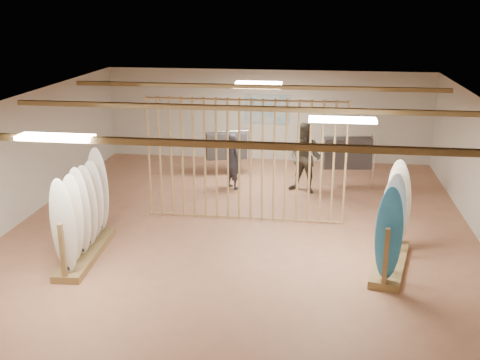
# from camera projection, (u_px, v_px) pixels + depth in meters

# --- Properties ---
(floor) EXTENTS (12.00, 12.00, 0.00)m
(floor) POSITION_uv_depth(u_px,v_px,m) (240.00, 233.00, 12.10)
(floor) COLOR #A26B4E
(floor) RESTS_ON ground
(ceiling) EXTENTS (12.00, 12.00, 0.00)m
(ceiling) POSITION_uv_depth(u_px,v_px,m) (240.00, 104.00, 11.25)
(ceiling) COLOR gray
(ceiling) RESTS_ON ground
(wall_back) EXTENTS (12.00, 0.00, 12.00)m
(wall_back) POSITION_uv_depth(u_px,v_px,m) (267.00, 115.00, 17.34)
(wall_back) COLOR beige
(wall_back) RESTS_ON ground
(wall_front) EXTENTS (12.00, 0.00, 12.00)m
(wall_front) POSITION_uv_depth(u_px,v_px,m) (162.00, 330.00, 6.02)
(wall_front) COLOR beige
(wall_front) RESTS_ON ground
(wall_left) EXTENTS (0.00, 12.00, 12.00)m
(wall_left) POSITION_uv_depth(u_px,v_px,m) (15.00, 162.00, 12.34)
(wall_left) COLOR beige
(wall_left) RESTS_ON ground
(ceiling_slats) EXTENTS (9.50, 6.12, 0.10)m
(ceiling_slats) POSITION_uv_depth(u_px,v_px,m) (240.00, 108.00, 11.28)
(ceiling_slats) COLOR olive
(ceiling_slats) RESTS_ON ground
(light_panels) EXTENTS (1.20, 0.35, 0.06)m
(light_panels) POSITION_uv_depth(u_px,v_px,m) (240.00, 107.00, 11.27)
(light_panels) COLOR white
(light_panels) RESTS_ON ground
(bamboo_partition) EXTENTS (4.45, 0.05, 2.78)m
(bamboo_partition) POSITION_uv_depth(u_px,v_px,m) (245.00, 161.00, 12.43)
(bamboo_partition) COLOR #A58550
(bamboo_partition) RESTS_ON ground
(poster) EXTENTS (1.40, 0.03, 0.90)m
(poster) POSITION_uv_depth(u_px,v_px,m) (267.00, 109.00, 17.26)
(poster) COLOR teal
(poster) RESTS_ON ground
(rack_left) EXTENTS (0.68, 2.37, 1.89)m
(rack_left) POSITION_uv_depth(u_px,v_px,m) (84.00, 225.00, 10.81)
(rack_left) COLOR olive
(rack_left) RESTS_ON floor
(rack_right) EXTENTS (0.97, 2.10, 1.93)m
(rack_right) POSITION_uv_depth(u_px,v_px,m) (392.00, 235.00, 10.36)
(rack_right) COLOR olive
(rack_right) RESTS_ON floor
(clothing_rack_a) EXTENTS (1.19, 0.62, 1.32)m
(clothing_rack_a) POSITION_uv_depth(u_px,v_px,m) (226.00, 146.00, 15.90)
(clothing_rack_a) COLOR silver
(clothing_rack_a) RESTS_ON floor
(clothing_rack_b) EXTENTS (1.34, 0.49, 1.44)m
(clothing_rack_b) POSITION_uv_depth(u_px,v_px,m) (348.00, 153.00, 14.83)
(clothing_rack_b) COLOR silver
(clothing_rack_b) RESTS_ON floor
(shopper_a) EXTENTS (0.74, 0.72, 1.70)m
(shopper_a) POSITION_uv_depth(u_px,v_px,m) (233.00, 157.00, 14.75)
(shopper_a) COLOR #26262D
(shopper_a) RESTS_ON floor
(shopper_b) EXTENTS (1.21, 1.09, 2.07)m
(shopper_b) POSITION_uv_depth(u_px,v_px,m) (305.00, 154.00, 14.40)
(shopper_b) COLOR #3B372D
(shopper_b) RESTS_ON floor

